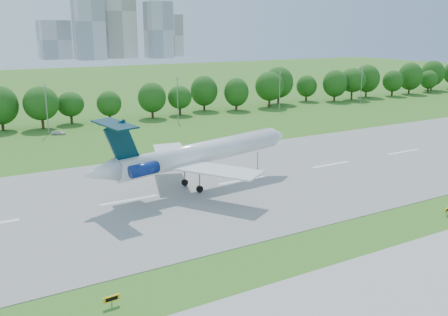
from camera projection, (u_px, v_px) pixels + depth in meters
ground at (346, 231)px, 63.73m from camera, size 600.00×600.00×0.00m
runway at (242, 181)px, 84.60m from camera, size 400.00×45.00×0.08m
tree_line at (113, 98)px, 139.01m from camera, size 288.40×8.40×10.40m
light_poles at (116, 103)px, 129.39m from camera, size 175.90×0.25×12.19m
skyline at (114, 22)px, 431.31m from camera, size 127.00×52.00×80.00m
airliner at (192, 154)px, 78.32m from camera, size 37.52×27.16×12.50m
taxi_sign_left at (111, 299)px, 46.07m from camera, size 1.57×0.28×1.10m
taxi_sign_centre at (447, 210)px, 68.92m from camera, size 1.41×0.60×1.01m
service_vehicle_b at (59, 132)px, 121.40m from camera, size 3.57×2.63×1.13m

